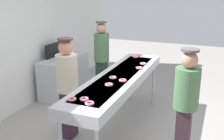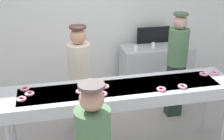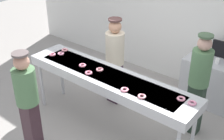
{
  "view_description": "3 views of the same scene",
  "coord_description": "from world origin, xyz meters",
  "px_view_note": "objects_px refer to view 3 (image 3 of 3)",
  "views": [
    {
      "loc": [
        -3.81,
        -1.44,
        2.36
      ],
      "look_at": [
        0.01,
        0.12,
        1.09
      ],
      "focal_mm": 43.21,
      "sensor_mm": 36.0,
      "label": 1
    },
    {
      "loc": [
        -0.86,
        -3.3,
        2.74
      ],
      "look_at": [
        -0.09,
        0.1,
        1.22
      ],
      "focal_mm": 49.41,
      "sensor_mm": 36.0,
      "label": 2
    },
    {
      "loc": [
        2.55,
        -3.06,
        3.31
      ],
      "look_at": [
        -0.0,
        0.1,
        1.07
      ],
      "focal_mm": 48.31,
      "sensor_mm": 36.0,
      "label": 3
    }
  ],
  "objects_px": {
    "strawberry_donut_3": "(82,65)",
    "customer_waiting": "(28,100)",
    "strawberry_donut_4": "(52,54)",
    "fryer_conveyor": "(108,80)",
    "strawberry_donut_9": "(142,96)",
    "paper_cup_0": "(195,57)",
    "strawberry_donut_0": "(89,73)",
    "strawberry_donut_6": "(181,99)",
    "prep_counter": "(219,85)",
    "strawberry_donut_7": "(61,53)",
    "strawberry_donut_2": "(192,103)",
    "paper_cup_1": "(217,61)",
    "worker_baker": "(199,81)",
    "strawberry_donut_8": "(65,50)",
    "strawberry_donut_1": "(100,69)",
    "strawberry_donut_5": "(125,90)",
    "worker_assistant": "(115,57)"
  },
  "relations": [
    {
      "from": "worker_baker",
      "to": "strawberry_donut_7",
      "type": "bearing_deg",
      "value": 18.62
    },
    {
      "from": "fryer_conveyor",
      "to": "strawberry_donut_0",
      "type": "height_order",
      "value": "strawberry_donut_0"
    },
    {
      "from": "strawberry_donut_7",
      "to": "worker_assistant",
      "type": "bearing_deg",
      "value": 44.22
    },
    {
      "from": "fryer_conveyor",
      "to": "paper_cup_0",
      "type": "relative_size",
      "value": 30.15
    },
    {
      "from": "strawberry_donut_6",
      "to": "strawberry_donut_9",
      "type": "distance_m",
      "value": 0.52
    },
    {
      "from": "strawberry_donut_9",
      "to": "customer_waiting",
      "type": "distance_m",
      "value": 1.58
    },
    {
      "from": "strawberry_donut_5",
      "to": "paper_cup_1",
      "type": "xyz_separation_m",
      "value": [
        0.59,
        1.9,
        -0.12
      ]
    },
    {
      "from": "strawberry_donut_6",
      "to": "prep_counter",
      "type": "distance_m",
      "value": 1.77
    },
    {
      "from": "strawberry_donut_4",
      "to": "strawberry_donut_7",
      "type": "xyz_separation_m",
      "value": [
        0.09,
        0.12,
        0.0
      ]
    },
    {
      "from": "strawberry_donut_2",
      "to": "strawberry_donut_4",
      "type": "distance_m",
      "value": 2.53
    },
    {
      "from": "paper_cup_1",
      "to": "strawberry_donut_3",
      "type": "bearing_deg",
      "value": -131.66
    },
    {
      "from": "strawberry_donut_3",
      "to": "strawberry_donut_9",
      "type": "distance_m",
      "value": 1.25
    },
    {
      "from": "fryer_conveyor",
      "to": "strawberry_donut_9",
      "type": "height_order",
      "value": "strawberry_donut_9"
    },
    {
      "from": "strawberry_donut_7",
      "to": "worker_baker",
      "type": "height_order",
      "value": "worker_baker"
    },
    {
      "from": "strawberry_donut_1",
      "to": "strawberry_donut_3",
      "type": "xyz_separation_m",
      "value": [
        -0.31,
        -0.07,
        0.0
      ]
    },
    {
      "from": "prep_counter",
      "to": "paper_cup_0",
      "type": "height_order",
      "value": "paper_cup_0"
    },
    {
      "from": "strawberry_donut_7",
      "to": "strawberry_donut_9",
      "type": "distance_m",
      "value": 1.85
    },
    {
      "from": "strawberry_donut_5",
      "to": "strawberry_donut_9",
      "type": "bearing_deg",
      "value": 2.25
    },
    {
      "from": "fryer_conveyor",
      "to": "strawberry_donut_9",
      "type": "bearing_deg",
      "value": -14.03
    },
    {
      "from": "strawberry_donut_1",
      "to": "strawberry_donut_9",
      "type": "distance_m",
      "value": 0.96
    },
    {
      "from": "paper_cup_0",
      "to": "paper_cup_1",
      "type": "distance_m",
      "value": 0.38
    },
    {
      "from": "strawberry_donut_0",
      "to": "strawberry_donut_3",
      "type": "height_order",
      "value": "same"
    },
    {
      "from": "prep_counter",
      "to": "strawberry_donut_3",
      "type": "bearing_deg",
      "value": -132.52
    },
    {
      "from": "fryer_conveyor",
      "to": "strawberry_donut_1",
      "type": "xyz_separation_m",
      "value": [
        -0.2,
        0.03,
        0.1
      ]
    },
    {
      "from": "worker_assistant",
      "to": "strawberry_donut_4",
      "type": "bearing_deg",
      "value": 57.26
    },
    {
      "from": "strawberry_donut_3",
      "to": "strawberry_donut_6",
      "type": "bearing_deg",
      "value": 4.68
    },
    {
      "from": "strawberry_donut_7",
      "to": "customer_waiting",
      "type": "height_order",
      "value": "customer_waiting"
    },
    {
      "from": "prep_counter",
      "to": "strawberry_donut_1",
      "type": "bearing_deg",
      "value": -127.81
    },
    {
      "from": "strawberry_donut_2",
      "to": "paper_cup_0",
      "type": "distance_m",
      "value": 1.64
    },
    {
      "from": "strawberry_donut_2",
      "to": "paper_cup_1",
      "type": "xyz_separation_m",
      "value": [
        -0.29,
        1.61,
        -0.12
      ]
    },
    {
      "from": "strawberry_donut_3",
      "to": "strawberry_donut_8",
      "type": "relative_size",
      "value": 1.0
    },
    {
      "from": "strawberry_donut_3",
      "to": "prep_counter",
      "type": "xyz_separation_m",
      "value": [
        1.65,
        1.8,
        -0.6
      ]
    },
    {
      "from": "fryer_conveyor",
      "to": "strawberry_donut_3",
      "type": "bearing_deg",
      "value": -175.38
    },
    {
      "from": "strawberry_donut_9",
      "to": "paper_cup_0",
      "type": "height_order",
      "value": "strawberry_donut_9"
    },
    {
      "from": "strawberry_donut_8",
      "to": "paper_cup_1",
      "type": "height_order",
      "value": "strawberry_donut_8"
    },
    {
      "from": "strawberry_donut_3",
      "to": "customer_waiting",
      "type": "xyz_separation_m",
      "value": [
        -0.03,
        -1.07,
        -0.12
      ]
    },
    {
      "from": "strawberry_donut_5",
      "to": "prep_counter",
      "type": "xyz_separation_m",
      "value": [
        0.69,
        1.95,
        -0.6
      ]
    },
    {
      "from": "strawberry_donut_8",
      "to": "customer_waiting",
      "type": "bearing_deg",
      "value": -64.38
    },
    {
      "from": "worker_baker",
      "to": "worker_assistant",
      "type": "distance_m",
      "value": 1.54
    },
    {
      "from": "strawberry_donut_4",
      "to": "strawberry_donut_6",
      "type": "bearing_deg",
      "value": 4.21
    },
    {
      "from": "fryer_conveyor",
      "to": "customer_waiting",
      "type": "xyz_separation_m",
      "value": [
        -0.53,
        -1.11,
        -0.02
      ]
    },
    {
      "from": "strawberry_donut_7",
      "to": "customer_waiting",
      "type": "xyz_separation_m",
      "value": [
        0.56,
        -1.15,
        -0.12
      ]
    },
    {
      "from": "fryer_conveyor",
      "to": "worker_baker",
      "type": "height_order",
      "value": "worker_baker"
    },
    {
      "from": "strawberry_donut_2",
      "to": "strawberry_donut_8",
      "type": "bearing_deg",
      "value": 178.08
    },
    {
      "from": "strawberry_donut_7",
      "to": "strawberry_donut_8",
      "type": "distance_m",
      "value": 0.15
    },
    {
      "from": "strawberry_donut_1",
      "to": "strawberry_donut_0",
      "type": "bearing_deg",
      "value": -108.69
    },
    {
      "from": "strawberry_donut_9",
      "to": "paper_cup_0",
      "type": "distance_m",
      "value": 1.79
    },
    {
      "from": "strawberry_donut_9",
      "to": "paper_cup_1",
      "type": "distance_m",
      "value": 1.92
    },
    {
      "from": "strawberry_donut_4",
      "to": "customer_waiting",
      "type": "bearing_deg",
      "value": -57.84
    },
    {
      "from": "prep_counter",
      "to": "strawberry_donut_2",
      "type": "bearing_deg",
      "value": -83.45
    }
  ]
}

